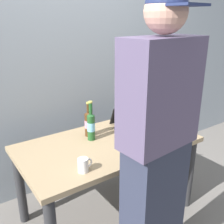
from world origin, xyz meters
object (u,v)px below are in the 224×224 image
beer_bottle_dark (89,123)px  beer_bottle_green (91,125)px  laptop (133,124)px  coffee_mug (84,165)px  person_figure (157,150)px

beer_bottle_dark → beer_bottle_green: bearing=-105.4°
laptop → coffee_mug: bearing=-153.3°
beer_bottle_dark → person_figure: bearing=-91.2°
laptop → person_figure: size_ratio=0.23×
laptop → beer_bottle_dark: (-0.41, 0.10, 0.07)m
beer_bottle_green → coffee_mug: 0.48m
beer_bottle_green → coffee_mug: size_ratio=3.19×
beer_bottle_dark → person_figure: 0.84m
laptop → beer_bottle_green: beer_bottle_green is taller
coffee_mug → beer_bottle_green: bearing=53.2°
person_figure → coffee_mug: bearing=128.5°
laptop → beer_bottle_dark: beer_bottle_dark is taller
beer_bottle_dark → laptop: bearing=-13.6°
beer_bottle_green → beer_bottle_dark: bearing=74.6°
beer_bottle_dark → beer_bottle_green: size_ratio=0.90×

